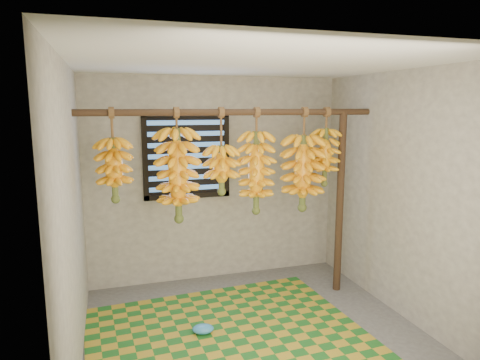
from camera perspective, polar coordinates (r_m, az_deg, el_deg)
name	(u,v)px	position (r m, az deg, el deg)	size (l,w,h in m)	color
floor	(258,337)	(4.12, 2.43, -20.22)	(3.00, 3.00, 0.01)	#4D4D4D
ceiling	(260,63)	(3.59, 2.71, 15.37)	(3.00, 3.00, 0.01)	silver
wall_back	(216,180)	(5.08, -3.21, 0.06)	(3.00, 0.01, 2.40)	slate
wall_left	(71,221)	(3.48, -21.58, -5.15)	(0.01, 3.00, 2.40)	slate
wall_right	(406,197)	(4.41, 21.31, -2.09)	(0.01, 3.00, 2.40)	slate
window	(187,156)	(4.94, -7.10, 3.24)	(1.00, 0.04, 1.00)	black
hanging_pole	(235,112)	(4.24, -0.61, 9.03)	(0.06, 0.06, 3.00)	#3C2617
support_post	(340,204)	(4.84, 13.17, -3.09)	(0.08, 0.08, 2.00)	#3C2617
woven_mat	(227,335)	(4.13, -1.69, -19.95)	(2.44, 1.95, 0.01)	#1B5D1D
plastic_bag	(203,329)	(4.14, -4.95, -19.17)	(0.20, 0.15, 0.08)	#3282BC
banana_bunch_a	(114,170)	(4.10, -16.43, 1.33)	(0.31, 0.31, 0.87)	brown
banana_bunch_b	(178,175)	(4.16, -8.28, 0.62)	(0.40, 0.40, 1.10)	brown
banana_bunch_c	(221,169)	(4.24, -2.49, 1.41)	(0.34, 0.34, 0.85)	brown
banana_bunch_d	(256,173)	(4.36, 2.18, 1.00)	(0.37, 0.37, 1.08)	brown
banana_bunch_e	(303,173)	(4.56, 8.40, 0.95)	(0.43, 0.43, 1.08)	brown
banana_bunch_f	(325,157)	(4.65, 11.29, 3.04)	(0.30, 0.30, 0.83)	brown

